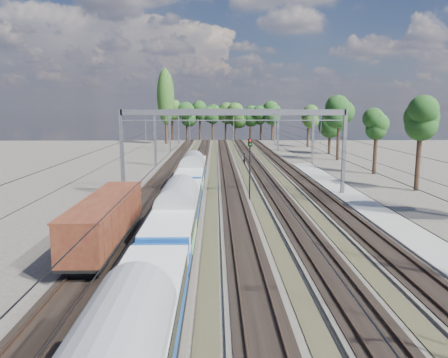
{
  "coord_description": "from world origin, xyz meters",
  "views": [
    {
      "loc": [
        -1.87,
        -14.93,
        9.13
      ],
      "look_at": [
        -1.11,
        23.96,
        2.8
      ],
      "focal_mm": 35.0,
      "sensor_mm": 36.0,
      "label": 1
    }
  ],
  "objects_px": {
    "signal_far": "(278,135)",
    "worker": "(244,158)",
    "freight_boxcar": "(106,219)",
    "signal_near": "(250,161)",
    "emu_train": "(178,207)"
  },
  "relations": [
    {
      "from": "freight_boxcar",
      "to": "worker",
      "type": "xyz_separation_m",
      "value": [
        11.91,
        43.66,
        -1.06
      ]
    },
    {
      "from": "emu_train",
      "to": "worker",
      "type": "xyz_separation_m",
      "value": [
        7.41,
        41.86,
        -1.42
      ]
    },
    {
      "from": "worker",
      "to": "signal_far",
      "type": "distance_m",
      "value": 26.12
    },
    {
      "from": "worker",
      "to": "signal_near",
      "type": "xyz_separation_m",
      "value": [
        -1.35,
        -28.22,
        2.95
      ]
    },
    {
      "from": "freight_boxcar",
      "to": "worker",
      "type": "distance_m",
      "value": 45.27
    },
    {
      "from": "signal_far",
      "to": "worker",
      "type": "bearing_deg",
      "value": -111.17
    },
    {
      "from": "emu_train",
      "to": "worker",
      "type": "height_order",
      "value": "emu_train"
    },
    {
      "from": "worker",
      "to": "freight_boxcar",
      "type": "bearing_deg",
      "value": 147.75
    },
    {
      "from": "worker",
      "to": "signal_near",
      "type": "distance_m",
      "value": 28.41
    },
    {
      "from": "freight_boxcar",
      "to": "signal_near",
      "type": "distance_m",
      "value": 18.8
    },
    {
      "from": "emu_train",
      "to": "signal_far",
      "type": "height_order",
      "value": "signal_far"
    },
    {
      "from": "worker",
      "to": "signal_far",
      "type": "height_order",
      "value": "signal_far"
    },
    {
      "from": "emu_train",
      "to": "freight_boxcar",
      "type": "distance_m",
      "value": 4.86
    },
    {
      "from": "emu_train",
      "to": "signal_near",
      "type": "height_order",
      "value": "signal_near"
    },
    {
      "from": "emu_train",
      "to": "freight_boxcar",
      "type": "bearing_deg",
      "value": -158.21
    }
  ]
}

